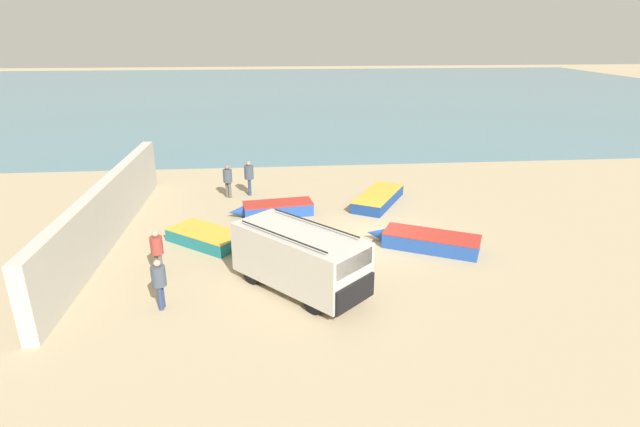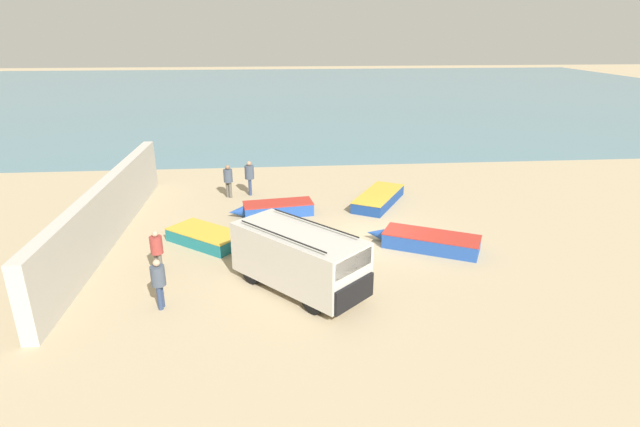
% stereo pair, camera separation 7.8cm
% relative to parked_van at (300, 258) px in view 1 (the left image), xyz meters
% --- Properties ---
extents(ground_plane, '(200.00, 200.00, 0.00)m').
position_rel_parked_van_xyz_m(ground_plane, '(3.45, 3.87, -1.13)').
color(ground_plane, tan).
extents(sea_water, '(120.00, 80.00, 0.01)m').
position_rel_parked_van_xyz_m(sea_water, '(3.45, 55.87, -1.13)').
color(sea_water, slate).
rests_on(sea_water, ground_plane).
extents(harbor_wall, '(0.50, 15.18, 2.51)m').
position_rel_parked_van_xyz_m(harbor_wall, '(-7.60, 4.87, 0.12)').
color(harbor_wall, '#BCB7AD').
rests_on(harbor_wall, ground_plane).
extents(parked_van, '(4.63, 4.79, 2.19)m').
position_rel_parked_van_xyz_m(parked_van, '(0.00, 0.00, 0.00)').
color(parked_van, beige).
rests_on(parked_van, ground_plane).
extents(fishing_rowboat_0, '(4.01, 1.67, 0.59)m').
position_rel_parked_van_xyz_m(fishing_rowboat_0, '(-0.81, 7.22, -0.84)').
color(fishing_rowboat_0, '#234CA3').
rests_on(fishing_rowboat_0, ground_plane).
extents(fishing_rowboat_1, '(3.61, 3.17, 0.55)m').
position_rel_parked_van_xyz_m(fishing_rowboat_1, '(-3.56, 4.04, -0.86)').
color(fishing_rowboat_1, '#1E757F').
rests_on(fishing_rowboat_1, ground_plane).
extents(fishing_rowboat_2, '(3.26, 4.65, 0.56)m').
position_rel_parked_van_xyz_m(fishing_rowboat_2, '(4.44, 8.45, -0.86)').
color(fishing_rowboat_2, navy).
rests_on(fishing_rowboat_2, ground_plane).
extents(fishing_rowboat_3, '(4.48, 2.93, 0.62)m').
position_rel_parked_van_xyz_m(fishing_rowboat_3, '(5.24, 2.84, -0.83)').
color(fishing_rowboat_3, '#234CA3').
rests_on(fishing_rowboat_3, ground_plane).
extents(fisherman_0, '(0.44, 0.44, 1.68)m').
position_rel_parked_van_xyz_m(fisherman_0, '(-4.41, -0.91, -0.13)').
color(fisherman_0, navy).
rests_on(fisherman_0, ground_plane).
extents(fisherman_1, '(0.48, 0.48, 1.82)m').
position_rel_parked_van_xyz_m(fisherman_1, '(-2.11, 10.34, -0.05)').
color(fisherman_1, navy).
rests_on(fisherman_1, ground_plane).
extents(fisherman_2, '(0.44, 0.44, 1.66)m').
position_rel_parked_van_xyz_m(fisherman_2, '(-4.98, 1.50, -0.14)').
color(fisherman_2, '#5B564C').
rests_on(fisherman_2, ground_plane).
extents(fisherman_3, '(0.46, 0.46, 1.73)m').
position_rel_parked_van_xyz_m(fisherman_3, '(-3.19, 9.99, -0.10)').
color(fisherman_3, '#5B564C').
rests_on(fisherman_3, ground_plane).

